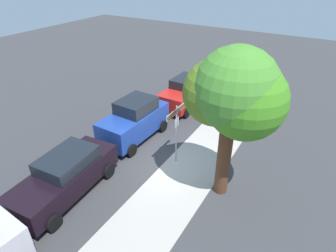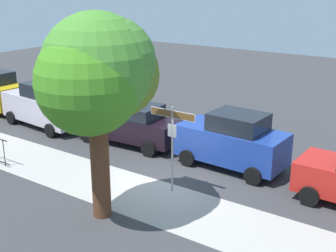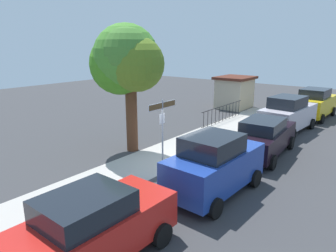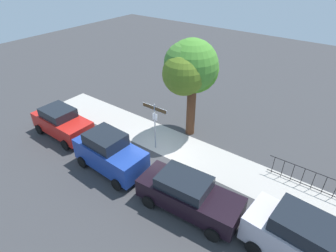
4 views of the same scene
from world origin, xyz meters
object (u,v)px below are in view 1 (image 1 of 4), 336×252
object	(u,v)px
street_sign	(176,122)
car_red	(185,92)
shade_tree	(234,92)
car_black	(66,175)
car_blue	(134,120)

from	to	relation	value
street_sign	car_red	size ratio (longest dim) A/B	0.71
shade_tree	car_red	size ratio (longest dim) A/B	1.46
shade_tree	car_black	size ratio (longest dim) A/B	1.26
shade_tree	car_black	distance (m)	7.22
car_blue	car_black	xyz separation A→B (m)	(4.79, 0.13, -0.16)
car_black	street_sign	bearing A→B (deg)	142.06
street_sign	car_black	size ratio (longest dim) A/B	0.61
car_red	car_black	bearing A→B (deg)	-1.07
street_sign	car_blue	world-z (taller)	street_sign
car_red	car_black	distance (m)	9.60
street_sign	car_black	bearing A→B (deg)	-34.07
car_red	car_blue	size ratio (longest dim) A/B	1.01
car_red	car_black	xyz separation A→B (m)	(9.59, -0.34, -0.02)
car_red	car_blue	xyz separation A→B (m)	(4.80, -0.47, 0.14)
car_red	car_black	size ratio (longest dim) A/B	0.86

